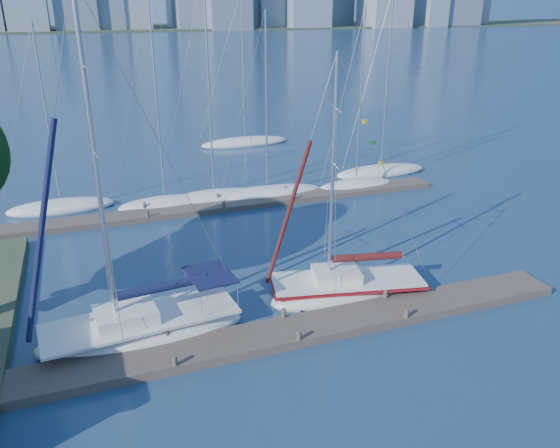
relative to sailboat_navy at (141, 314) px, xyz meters
name	(u,v)px	position (x,y,z in m)	size (l,w,h in m)	color
ground	(291,336)	(5.88, -1.96, -1.15)	(700.00, 700.00, 0.00)	navy
near_dock	(291,332)	(5.88, -1.96, -0.95)	(26.00, 2.00, 0.40)	#4B4037
far_dock	(235,204)	(7.88, 14.04, -0.97)	(30.00, 1.80, 0.36)	#4B4037
far_shore	(85,29)	(5.88, 318.04, -1.15)	(800.00, 100.00, 1.50)	#38472D
sailboat_navy	(141,314)	(0.00, 0.00, 0.00)	(8.75, 3.67, 14.52)	white
sailboat_maroon	(347,278)	(9.60, 0.39, -0.20)	(8.00, 3.98, 11.78)	white
bg_boat_0	(61,207)	(-3.38, 17.39, -0.88)	(7.05, 2.57, 12.42)	white
bg_boat_1	(165,203)	(3.36, 15.65, -0.86)	(6.67, 3.39, 14.68)	white
bg_boat_2	(214,197)	(6.79, 15.71, -0.84)	(7.35, 2.90, 15.52)	white
bg_boat_3	(267,193)	(10.60, 15.26, -0.88)	(8.60, 5.27, 13.05)	white
bg_boat_4	(356,185)	(17.52, 14.82, -0.88)	(6.38, 2.85, 13.27)	white
bg_boat_5	(381,171)	(21.17, 17.48, -0.86)	(8.26, 3.82, 14.66)	white
bg_boat_7	(245,142)	(13.52, 30.88, -0.87)	(8.98, 3.40, 14.62)	white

